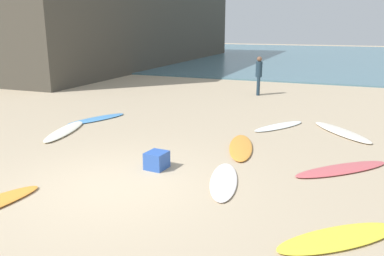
{
  "coord_description": "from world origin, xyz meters",
  "views": [
    {
      "loc": [
        4.02,
        -5.81,
        2.97
      ],
      "look_at": [
        0.15,
        3.55,
        0.3
      ],
      "focal_mm": 36.5,
      "sensor_mm": 36.0,
      "label": 1
    }
  ],
  "objects_px": {
    "beachgoer_near": "(259,74)",
    "beach_cooler": "(157,160)",
    "surfboard_5": "(97,119)",
    "surfboard_6": "(65,131)",
    "surfboard_4": "(279,126)",
    "surfboard_7": "(339,238)",
    "surfboard_8": "(241,147)",
    "surfboard_1": "(224,181)",
    "surfboard_2": "(341,132)",
    "surfboard_3": "(342,169)"
  },
  "relations": [
    {
      "from": "beachgoer_near",
      "to": "beach_cooler",
      "type": "distance_m",
      "value": 9.86
    },
    {
      "from": "surfboard_5",
      "to": "surfboard_6",
      "type": "xyz_separation_m",
      "value": [
        0.06,
        -1.63,
        0.01
      ]
    },
    {
      "from": "surfboard_4",
      "to": "beach_cooler",
      "type": "bearing_deg",
      "value": -80.61
    },
    {
      "from": "surfboard_6",
      "to": "beach_cooler",
      "type": "relative_size",
      "value": 5.26
    },
    {
      "from": "surfboard_4",
      "to": "surfboard_5",
      "type": "distance_m",
      "value": 5.79
    },
    {
      "from": "surfboard_6",
      "to": "surfboard_7",
      "type": "relative_size",
      "value": 1.16
    },
    {
      "from": "surfboard_6",
      "to": "surfboard_8",
      "type": "distance_m",
      "value": 5.1
    },
    {
      "from": "surfboard_4",
      "to": "surfboard_7",
      "type": "xyz_separation_m",
      "value": [
        1.95,
        -6.1,
        0.0
      ]
    },
    {
      "from": "surfboard_1",
      "to": "surfboard_2",
      "type": "height_order",
      "value": "surfboard_2"
    },
    {
      "from": "surfboard_3",
      "to": "beach_cooler",
      "type": "bearing_deg",
      "value": 65.95
    },
    {
      "from": "surfboard_2",
      "to": "surfboard_8",
      "type": "relative_size",
      "value": 1.09
    },
    {
      "from": "surfboard_2",
      "to": "surfboard_7",
      "type": "distance_m",
      "value": 6.09
    },
    {
      "from": "surfboard_1",
      "to": "surfboard_5",
      "type": "distance_m",
      "value": 6.4
    },
    {
      "from": "surfboard_2",
      "to": "surfboard_5",
      "type": "xyz_separation_m",
      "value": [
        -7.41,
        -1.28,
        -0.01
      ]
    },
    {
      "from": "surfboard_1",
      "to": "surfboard_6",
      "type": "distance_m",
      "value": 5.64
    },
    {
      "from": "beachgoer_near",
      "to": "surfboard_3",
      "type": "bearing_deg",
      "value": 8.96
    },
    {
      "from": "surfboard_5",
      "to": "beachgoer_near",
      "type": "relative_size",
      "value": 1.26
    },
    {
      "from": "surfboard_7",
      "to": "beach_cooler",
      "type": "distance_m",
      "value": 4.06
    },
    {
      "from": "surfboard_5",
      "to": "surfboard_8",
      "type": "distance_m",
      "value": 5.28
    },
    {
      "from": "surfboard_5",
      "to": "surfboard_7",
      "type": "distance_m",
      "value": 8.99
    },
    {
      "from": "surfboard_8",
      "to": "beachgoer_near",
      "type": "xyz_separation_m",
      "value": [
        -1.38,
        7.79,
        0.89
      ]
    },
    {
      "from": "surfboard_2",
      "to": "surfboard_6",
      "type": "xyz_separation_m",
      "value": [
        -7.35,
        -2.91,
        -0.0
      ]
    },
    {
      "from": "surfboard_4",
      "to": "surfboard_5",
      "type": "relative_size",
      "value": 0.96
    },
    {
      "from": "surfboard_5",
      "to": "surfboard_8",
      "type": "xyz_separation_m",
      "value": [
        5.15,
        -1.19,
        0.01
      ]
    },
    {
      "from": "surfboard_6",
      "to": "beach_cooler",
      "type": "bearing_deg",
      "value": -38.69
    },
    {
      "from": "surfboard_1",
      "to": "beach_cooler",
      "type": "bearing_deg",
      "value": -21.6
    },
    {
      "from": "surfboard_5",
      "to": "surfboard_6",
      "type": "distance_m",
      "value": 1.64
    },
    {
      "from": "surfboard_1",
      "to": "surfboard_4",
      "type": "height_order",
      "value": "same"
    },
    {
      "from": "surfboard_2",
      "to": "surfboard_1",
      "type": "bearing_deg",
      "value": -151.21
    },
    {
      "from": "surfboard_3",
      "to": "surfboard_8",
      "type": "bearing_deg",
      "value": 29.91
    },
    {
      "from": "surfboard_8",
      "to": "beachgoer_near",
      "type": "height_order",
      "value": "beachgoer_near"
    },
    {
      "from": "surfboard_3",
      "to": "surfboard_4",
      "type": "relative_size",
      "value": 1.16
    },
    {
      "from": "surfboard_3",
      "to": "surfboard_6",
      "type": "relative_size",
      "value": 0.99
    },
    {
      "from": "surfboard_5",
      "to": "beach_cooler",
      "type": "xyz_separation_m",
      "value": [
        3.86,
        -3.23,
        0.15
      ]
    },
    {
      "from": "surfboard_1",
      "to": "surfboard_6",
      "type": "relative_size",
      "value": 0.83
    },
    {
      "from": "surfboard_1",
      "to": "beach_cooler",
      "type": "xyz_separation_m",
      "value": [
        -1.56,
        0.18,
        0.15
      ]
    },
    {
      "from": "surfboard_4",
      "to": "surfboard_7",
      "type": "relative_size",
      "value": 0.99
    },
    {
      "from": "surfboard_1",
      "to": "surfboard_6",
      "type": "bearing_deg",
      "value": -33.28
    },
    {
      "from": "surfboard_3",
      "to": "beach_cooler",
      "type": "height_order",
      "value": "beach_cooler"
    },
    {
      "from": "surfboard_2",
      "to": "surfboard_4",
      "type": "distance_m",
      "value": 1.77
    },
    {
      "from": "surfboard_4",
      "to": "surfboard_5",
      "type": "bearing_deg",
      "value": -136.19
    },
    {
      "from": "surfboard_6",
      "to": "surfboard_2",
      "type": "bearing_deg",
      "value": 5.68
    },
    {
      "from": "surfboard_4",
      "to": "beachgoer_near",
      "type": "distance_m",
      "value": 5.71
    },
    {
      "from": "surfboard_3",
      "to": "surfboard_5",
      "type": "relative_size",
      "value": 1.11
    },
    {
      "from": "beachgoer_near",
      "to": "surfboard_8",
      "type": "bearing_deg",
      "value": -5.02
    },
    {
      "from": "surfboard_1",
      "to": "surfboard_4",
      "type": "bearing_deg",
      "value": -107.68
    },
    {
      "from": "surfboard_3",
      "to": "surfboard_5",
      "type": "height_order",
      "value": "surfboard_5"
    },
    {
      "from": "surfboard_2",
      "to": "surfboard_8",
      "type": "bearing_deg",
      "value": -170.78
    },
    {
      "from": "surfboard_6",
      "to": "surfboard_8",
      "type": "height_order",
      "value": "surfboard_6"
    },
    {
      "from": "surfboard_5",
      "to": "surfboard_2",
      "type": "bearing_deg",
      "value": -150.49
    }
  ]
}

